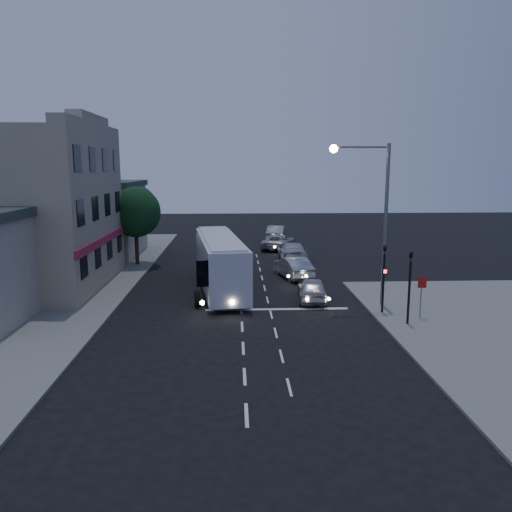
{
  "coord_description": "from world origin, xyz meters",
  "views": [
    {
      "loc": [
        -0.34,
        -24.88,
        7.89
      ],
      "look_at": [
        1.03,
        6.7,
        2.2
      ],
      "focal_mm": 35.0,
      "sensor_mm": 36.0,
      "label": 1
    }
  ],
  "objects_px": {
    "traffic_signal_side": "(410,279)",
    "streetlight": "(374,206)",
    "car_suv": "(312,289)",
    "traffic_signal_main": "(384,271)",
    "tour_bus": "(220,261)",
    "car_extra": "(277,233)",
    "regulatory_sign": "(422,290)",
    "car_sedan_b": "(292,252)",
    "car_sedan_a": "(293,267)",
    "car_sedan_c": "(279,242)",
    "street_tree": "(135,210)"
  },
  "relations": [
    {
      "from": "car_sedan_c",
      "to": "regulatory_sign",
      "type": "bearing_deg",
      "value": 123.12
    },
    {
      "from": "car_sedan_b",
      "to": "car_sedan_c",
      "type": "bearing_deg",
      "value": -82.66
    },
    {
      "from": "tour_bus",
      "to": "street_tree",
      "type": "bearing_deg",
      "value": 122.08
    },
    {
      "from": "car_extra",
      "to": "regulatory_sign",
      "type": "height_order",
      "value": "regulatory_sign"
    },
    {
      "from": "tour_bus",
      "to": "regulatory_sign",
      "type": "relative_size",
      "value": 5.28
    },
    {
      "from": "car_suv",
      "to": "traffic_signal_side",
      "type": "distance_m",
      "value": 6.66
    },
    {
      "from": "traffic_signal_main",
      "to": "tour_bus",
      "type": "bearing_deg",
      "value": 146.49
    },
    {
      "from": "car_suv",
      "to": "traffic_signal_main",
      "type": "relative_size",
      "value": 1.0
    },
    {
      "from": "car_sedan_b",
      "to": "car_sedan_c",
      "type": "relative_size",
      "value": 1.07
    },
    {
      "from": "car_suv",
      "to": "traffic_signal_main",
      "type": "xyz_separation_m",
      "value": [
        3.34,
        -3.02,
        1.72
      ]
    },
    {
      "from": "car_sedan_c",
      "to": "car_sedan_b",
      "type": "bearing_deg",
      "value": 115.5
    },
    {
      "from": "traffic_signal_side",
      "to": "streetlight",
      "type": "height_order",
      "value": "streetlight"
    },
    {
      "from": "car_sedan_b",
      "to": "car_sedan_c",
      "type": "height_order",
      "value": "car_sedan_b"
    },
    {
      "from": "regulatory_sign",
      "to": "streetlight",
      "type": "xyz_separation_m",
      "value": [
        -1.96,
        2.44,
        4.14
      ]
    },
    {
      "from": "car_extra",
      "to": "traffic_signal_side",
      "type": "bearing_deg",
      "value": 108.78
    },
    {
      "from": "traffic_signal_main",
      "to": "car_sedan_c",
      "type": "bearing_deg",
      "value": 99.61
    },
    {
      "from": "car_sedan_a",
      "to": "car_sedan_b",
      "type": "height_order",
      "value": "car_sedan_b"
    },
    {
      "from": "regulatory_sign",
      "to": "car_sedan_b",
      "type": "bearing_deg",
      "value": 106.03
    },
    {
      "from": "car_sedan_c",
      "to": "traffic_signal_main",
      "type": "distance_m",
      "value": 22.2
    },
    {
      "from": "car_extra",
      "to": "traffic_signal_main",
      "type": "distance_m",
      "value": 27.52
    },
    {
      "from": "tour_bus",
      "to": "car_sedan_c",
      "type": "distance_m",
      "value": 16.81
    },
    {
      "from": "car_suv",
      "to": "streetlight",
      "type": "relative_size",
      "value": 0.46
    },
    {
      "from": "car_extra",
      "to": "car_sedan_c",
      "type": "bearing_deg",
      "value": 98.02
    },
    {
      "from": "street_tree",
      "to": "tour_bus",
      "type": "bearing_deg",
      "value": -50.4
    },
    {
      "from": "car_sedan_a",
      "to": "traffic_signal_main",
      "type": "bearing_deg",
      "value": 98.29
    },
    {
      "from": "car_sedan_b",
      "to": "streetlight",
      "type": "bearing_deg",
      "value": 102.92
    },
    {
      "from": "traffic_signal_main",
      "to": "streetlight",
      "type": "height_order",
      "value": "streetlight"
    },
    {
      "from": "traffic_signal_main",
      "to": "street_tree",
      "type": "distance_m",
      "value": 21.38
    },
    {
      "from": "car_suv",
      "to": "regulatory_sign",
      "type": "bearing_deg",
      "value": 146.97
    },
    {
      "from": "traffic_signal_main",
      "to": "regulatory_sign",
      "type": "relative_size",
      "value": 1.86
    },
    {
      "from": "car_suv",
      "to": "streetlight",
      "type": "bearing_deg",
      "value": 158.25
    },
    {
      "from": "car_suv",
      "to": "car_sedan_a",
      "type": "height_order",
      "value": "car_sedan_a"
    },
    {
      "from": "car_suv",
      "to": "car_sedan_c",
      "type": "xyz_separation_m",
      "value": [
        -0.35,
        18.8,
        0.01
      ]
    },
    {
      "from": "tour_bus",
      "to": "car_sedan_b",
      "type": "height_order",
      "value": "tour_bus"
    },
    {
      "from": "car_extra",
      "to": "streetlight",
      "type": "xyz_separation_m",
      "value": [
        3.18,
        -25.83,
        4.9
      ]
    },
    {
      "from": "car_suv",
      "to": "car_sedan_b",
      "type": "xyz_separation_m",
      "value": [
        0.27,
        12.6,
        0.1
      ]
    },
    {
      "from": "car_sedan_a",
      "to": "traffic_signal_main",
      "type": "distance_m",
      "value": 10.1
    },
    {
      "from": "car_extra",
      "to": "traffic_signal_side",
      "type": "height_order",
      "value": "traffic_signal_side"
    },
    {
      "from": "car_sedan_a",
      "to": "streetlight",
      "type": "relative_size",
      "value": 0.51
    },
    {
      "from": "car_sedan_b",
      "to": "streetlight",
      "type": "xyz_separation_m",
      "value": [
        2.82,
        -14.2,
        4.94
      ]
    },
    {
      "from": "car_extra",
      "to": "regulatory_sign",
      "type": "relative_size",
      "value": 2.29
    },
    {
      "from": "car_suv",
      "to": "street_tree",
      "type": "bearing_deg",
      "value": -36.35
    },
    {
      "from": "car_sedan_a",
      "to": "car_sedan_c",
      "type": "distance_m",
      "value": 12.6
    },
    {
      "from": "traffic_signal_side",
      "to": "regulatory_sign",
      "type": "bearing_deg",
      "value": 43.92
    },
    {
      "from": "streetlight",
      "to": "street_tree",
      "type": "bearing_deg",
      "value": 140.49
    },
    {
      "from": "car_sedan_c",
      "to": "car_extra",
      "type": "xyz_separation_m",
      "value": [
        0.26,
        5.43,
        0.12
      ]
    },
    {
      "from": "car_sedan_a",
      "to": "car_suv",
      "type": "bearing_deg",
      "value": 79.96
    },
    {
      "from": "car_sedan_c",
      "to": "street_tree",
      "type": "relative_size",
      "value": 0.83
    },
    {
      "from": "car_extra",
      "to": "streetlight",
      "type": "relative_size",
      "value": 0.56
    },
    {
      "from": "tour_bus",
      "to": "streetlight",
      "type": "height_order",
      "value": "streetlight"
    }
  ]
}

